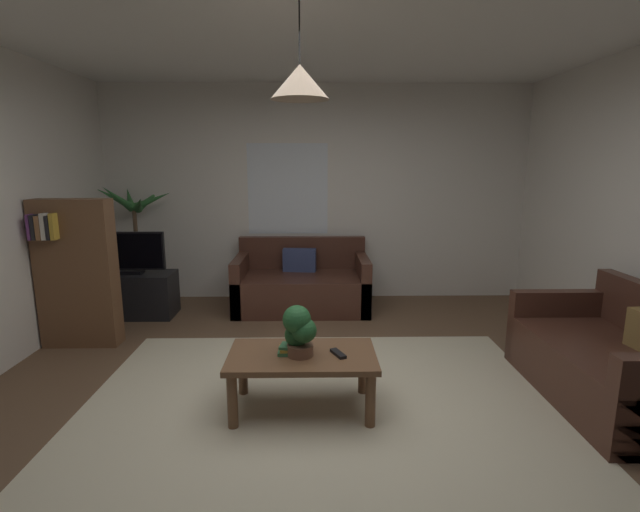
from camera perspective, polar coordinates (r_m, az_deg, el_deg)
floor at (r=3.45m, az=0.09°, el=-18.57°), size 5.27×5.65×0.02m
rug at (r=3.27m, az=0.15°, el=-20.11°), size 3.43×3.11×0.01m
wall_back at (r=5.85m, az=-0.41°, el=7.72°), size 5.39×0.06×2.67m
window_pane at (r=5.83m, az=-4.04°, el=8.29°), size 1.00×0.01×1.12m
couch_under_window at (r=5.51m, az=-2.28°, el=-3.76°), size 1.57×0.87×0.82m
couch_right_side at (r=4.05m, az=32.69°, el=-11.32°), size 0.87×1.48×0.82m
coffee_table at (r=3.28m, az=-2.24°, el=-13.17°), size 1.03×0.58×0.42m
book_on_table_0 at (r=3.26m, az=-3.83°, el=-11.79°), size 0.16×0.12×0.02m
book_on_table_1 at (r=3.25m, az=-3.69°, el=-11.41°), size 0.16×0.13×0.02m
book_on_table_2 at (r=3.24m, az=-3.87°, el=-11.08°), size 0.14×0.14×0.02m
remote_on_table_0 at (r=3.23m, az=2.27°, el=-12.04°), size 0.11×0.17×0.02m
potted_plant_on_table at (r=3.16m, az=-2.62°, el=-9.18°), size 0.23×0.23×0.36m
tv_stand at (r=5.65m, az=-22.07°, el=-4.47°), size 0.90×0.44×0.50m
tv at (r=5.52m, az=-22.53°, el=0.40°), size 0.76×0.16×0.48m
potted_palm_corner at (r=6.04m, az=-21.75°, el=0.88°), size 0.95×0.83×1.52m
bookshelf_corner at (r=4.86m, az=-28.07°, el=-1.79°), size 0.70×0.31×1.40m
pendant_lamp at (r=3.03m, az=-2.53°, el=20.85°), size 0.37×0.37×0.57m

